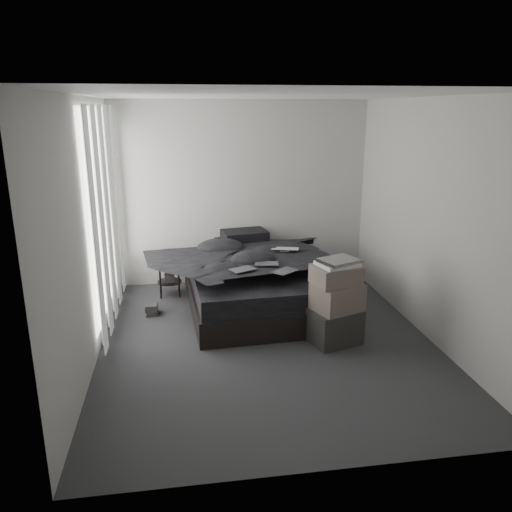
{
  "coord_description": "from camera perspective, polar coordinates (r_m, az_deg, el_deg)",
  "views": [
    {
      "loc": [
        -0.89,
        -4.96,
        2.47
      ],
      "look_at": [
        0.0,
        0.8,
        0.75
      ],
      "focal_mm": 35.0,
      "sensor_mm": 36.0,
      "label": 1
    }
  ],
  "objects": [
    {
      "name": "papers",
      "position": [
        6.84,
        -9.94,
        0.45
      ],
      "size": [
        0.27,
        0.22,
        0.01
      ],
      "primitive_type": "cube",
      "rotation": [
        0.0,
        0.0,
        0.21
      ],
      "color": "white",
      "rests_on": "side_stand"
    },
    {
      "name": "duvet",
      "position": [
        6.26,
        -0.02,
        -0.37
      ],
      "size": [
        1.71,
        1.95,
        0.25
      ],
      "primitive_type": "imported",
      "rotation": [
        0.0,
        0.0,
        0.05
      ],
      "color": "black",
      "rests_on": "mattress"
    },
    {
      "name": "bed",
      "position": [
        6.48,
        -0.12,
        -4.55
      ],
      "size": [
        1.77,
        2.27,
        0.3
      ],
      "primitive_type": "cube",
      "rotation": [
        0.0,
        0.0,
        0.05
      ],
      "color": "black",
      "rests_on": "floor"
    },
    {
      "name": "laptop",
      "position": [
        6.41,
        3.31,
        1.33
      ],
      "size": [
        0.4,
        0.31,
        0.03
      ],
      "primitive_type": "imported",
      "rotation": [
        0.0,
        0.0,
        -0.26
      ],
      "color": "silver",
      "rests_on": "duvet"
    },
    {
      "name": "floor",
      "position": [
        5.61,
        1.26,
        -9.68
      ],
      "size": [
        3.6,
        4.2,
        0.01
      ],
      "primitive_type": "cube",
      "color": "#323234",
      "rests_on": "ground"
    },
    {
      "name": "box_upper",
      "position": [
        5.36,
        9.12,
        -2.15
      ],
      "size": [
        0.54,
        0.47,
        0.2
      ],
      "primitive_type": "cube",
      "rotation": [
        0.0,
        0.0,
        0.24
      ],
      "color": "#655950",
      "rests_on": "box_mid"
    },
    {
      "name": "pillow_lower",
      "position": [
        7.12,
        -1.93,
        1.26
      ],
      "size": [
        0.68,
        0.48,
        0.15
      ],
      "primitive_type": "cube",
      "rotation": [
        0.0,
        0.0,
        0.05
      ],
      "color": "black",
      "rests_on": "mattress"
    },
    {
      "name": "comic_c",
      "position": [
        5.62,
        3.33,
        -0.84
      ],
      "size": [
        0.33,
        0.31,
        0.01
      ],
      "primitive_type": "cube",
      "rotation": [
        0.0,
        0.0,
        0.67
      ],
      "color": "black",
      "rests_on": "duvet"
    },
    {
      "name": "art_book_snake",
      "position": [
        5.32,
        9.47,
        -0.53
      ],
      "size": [
        0.47,
        0.43,
        0.04
      ],
      "primitive_type": "cube",
      "rotation": [
        0.0,
        0.0,
        0.4
      ],
      "color": "silver",
      "rests_on": "art_book_white"
    },
    {
      "name": "floor_books",
      "position": [
        6.41,
        -11.84,
        -5.89
      ],
      "size": [
        0.17,
        0.22,
        0.15
      ],
      "primitive_type": "cube",
      "rotation": [
        0.0,
        0.0,
        0.09
      ],
      "color": "black",
      "rests_on": "floor"
    },
    {
      "name": "wall_front",
      "position": [
        3.21,
        7.93,
        -5.11
      ],
      "size": [
        3.6,
        0.01,
        2.6
      ],
      "primitive_type": "cube",
      "color": "beige",
      "rests_on": "ground"
    },
    {
      "name": "mattress",
      "position": [
        6.39,
        -0.12,
        -2.33
      ],
      "size": [
        1.71,
        2.21,
        0.23
      ],
      "primitive_type": "cube",
      "rotation": [
        0.0,
        0.0,
        0.05
      ],
      "color": "black",
      "rests_on": "bed"
    },
    {
      "name": "comic_a",
      "position": [
        5.68,
        -1.55,
        -0.78
      ],
      "size": [
        0.33,
        0.28,
        0.01
      ],
      "primitive_type": "cube",
      "rotation": [
        0.0,
        0.0,
        0.44
      ],
      "color": "black",
      "rests_on": "duvet"
    },
    {
      "name": "curtain_left",
      "position": [
        6.04,
        -16.66,
        4.38
      ],
      "size": [
        0.06,
        2.12,
        2.48
      ],
      "primitive_type": "cube",
      "color": "white",
      "rests_on": "wall_left"
    },
    {
      "name": "art_book_white",
      "position": [
        5.33,
        9.28,
        -0.9
      ],
      "size": [
        0.47,
        0.42,
        0.04
      ],
      "primitive_type": "cube",
      "rotation": [
        0.0,
        0.0,
        0.3
      ],
      "color": "silver",
      "rests_on": "box_upper"
    },
    {
      "name": "wall_left",
      "position": [
        5.18,
        -18.69,
        2.49
      ],
      "size": [
        0.01,
        4.2,
        2.6
      ],
      "primitive_type": "cube",
      "color": "beige",
      "rests_on": "ground"
    },
    {
      "name": "side_stand",
      "position": [
        6.93,
        -9.89,
        -2.0
      ],
      "size": [
        0.34,
        0.34,
        0.61
      ],
      "primitive_type": "cylinder",
      "rotation": [
        0.0,
        0.0,
        0.03
      ],
      "color": "black",
      "rests_on": "floor"
    },
    {
      "name": "box_lower",
      "position": [
        5.58,
        8.95,
        -7.86
      ],
      "size": [
        0.62,
        0.54,
        0.38
      ],
      "primitive_type": "cube",
      "rotation": [
        0.0,
        0.0,
        0.3
      ],
      "color": "#242424",
      "rests_on": "floor"
    },
    {
      "name": "comic_b",
      "position": [
        5.89,
        1.23,
        -0.08
      ],
      "size": [
        0.3,
        0.22,
        0.01
      ],
      "primitive_type": "cube",
      "rotation": [
        0.0,
        0.0,
        -0.16
      ],
      "color": "black",
      "rests_on": "duvet"
    },
    {
      "name": "pillow_upper",
      "position": [
        7.08,
        -1.32,
        2.37
      ],
      "size": [
        0.68,
        0.52,
        0.14
      ],
      "primitive_type": "cube",
      "rotation": [
        0.0,
        0.0,
        0.16
      ],
      "color": "black",
      "rests_on": "pillow_lower"
    },
    {
      "name": "box_mid",
      "position": [
        5.45,
        9.27,
        -4.63
      ],
      "size": [
        0.59,
        0.53,
        0.29
      ],
      "primitive_type": "cube",
      "rotation": [
        0.0,
        0.0,
        0.37
      ],
      "color": "#655950",
      "rests_on": "box_lower"
    },
    {
      "name": "wall_back",
      "position": [
        7.21,
        -1.59,
        7.11
      ],
      "size": [
        3.6,
        0.01,
        2.6
      ],
      "primitive_type": "cube",
      "color": "beige",
      "rests_on": "ground"
    },
    {
      "name": "ceiling",
      "position": [
        5.04,
        1.46,
        17.91
      ],
      "size": [
        3.6,
        4.2,
        0.01
      ],
      "primitive_type": "cube",
      "color": "white",
      "rests_on": "ground"
    },
    {
      "name": "wall_right",
      "position": [
        5.76,
        19.32,
        3.79
      ],
      "size": [
        0.01,
        4.2,
        2.6
      ],
      "primitive_type": "cube",
      "color": "beige",
      "rests_on": "ground"
    },
    {
      "name": "window_left",
      "position": [
        6.03,
        -17.18,
        5.01
      ],
      "size": [
        0.02,
        2.0,
        2.3
      ],
      "primitive_type": "cube",
      "color": "white",
      "rests_on": "wall_left"
    }
  ]
}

